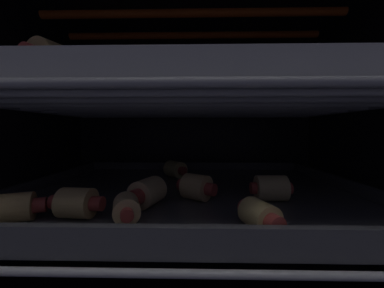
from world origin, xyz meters
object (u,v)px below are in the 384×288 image
object	(u,v)px
pig_in_blanket_lower_1	(14,208)
pig_in_blanket_upper_2	(261,98)
pig_in_blanket_upper_8	(150,85)
pig_in_blanket_upper_5	(232,91)
pig_in_blanket_lower_6	(148,192)
pig_in_blanket_upper_3	(57,63)
pig_in_blanket_lower_0	(196,187)
pig_in_blanket_upper_9	(266,89)
pig_in_blanket_lower_7	(77,203)
heating_element	(191,13)
baking_tray_upper	(191,102)
oven_rack_upper	(191,108)
pig_in_blanket_upper_0	(185,82)
baking_tray_lower	(191,191)
pig_in_blanket_upper_4	(183,99)
pig_in_blanket_lower_3	(126,208)
pig_in_blanket_lower_2	(175,169)
oven_rack_lower	(191,197)
pig_in_blanket_lower_5	(271,188)
pig_in_blanket_upper_6	(161,95)
pig_in_blanket_upper_7	(121,102)
pig_in_blanket_upper_1	(155,98)
pig_in_blanket_lower_4	(260,215)

from	to	relation	value
pig_in_blanket_lower_1	pig_in_blanket_upper_2	world-z (taller)	pig_in_blanket_upper_2
pig_in_blanket_upper_8	pig_in_blanket_upper_5	bearing A→B (deg)	22.03
pig_in_blanket_lower_6	pig_in_blanket_upper_3	world-z (taller)	pig_in_blanket_upper_3
pig_in_blanket_lower_0	pig_in_blanket_upper_9	xyz separation A→B (cm)	(10.08, 4.00, 13.44)
pig_in_blanket_lower_6	pig_in_blanket_lower_7	distance (cm)	7.61
heating_element	pig_in_blanket_upper_3	size ratio (longest dim) A/B	7.65
heating_element	pig_in_blanket_upper_9	distance (cm)	15.91
baking_tray_upper	pig_in_blanket_upper_2	size ratio (longest dim) A/B	10.55
oven_rack_upper	pig_in_blanket_upper_9	xyz separation A→B (cm)	(10.87, -1.54, 2.61)
pig_in_blanket_upper_0	pig_in_blanket_upper_9	size ratio (longest dim) A/B	1.06
heating_element	baking_tray_lower	bearing A→B (deg)	-90.00
pig_in_blanket_upper_8	pig_in_blanket_upper_4	bearing A→B (deg)	72.32
pig_in_blanket_lower_3	pig_in_blanket_lower_6	bearing A→B (deg)	76.75
pig_in_blanket_lower_0	pig_in_blanket_lower_2	bearing A→B (deg)	106.31
pig_in_blanket_upper_0	oven_rack_lower	bearing A→B (deg)	84.81
pig_in_blanket_lower_3	pig_in_blanket_lower_5	distance (cm)	18.01
pig_in_blanket_upper_5	pig_in_blanket_upper_9	xyz separation A→B (cm)	(4.67, -1.38, -0.00)
pig_in_blanket_lower_5	pig_in_blanket_upper_4	size ratio (longest dim) A/B	0.85
pig_in_blanket_upper_2	pig_in_blanket_upper_5	world-z (taller)	pig_in_blanket_upper_5
pig_in_blanket_upper_6	heating_element	bearing A→B (deg)	-35.31
pig_in_blanket_upper_5	pig_in_blanket_upper_3	bearing A→B (deg)	-141.56
heating_element	pig_in_blanket_upper_4	distance (cm)	13.62
baking_tray_lower	pig_in_blanket_lower_2	xyz separation A→B (cm)	(-3.33, 8.57, 1.95)
pig_in_blanket_lower_1	oven_rack_upper	size ratio (longest dim) A/B	0.11
pig_in_blanket_upper_2	pig_in_blanket_lower_3	bearing A→B (deg)	-135.39
pig_in_blanket_upper_3	pig_in_blanket_lower_2	bearing A→B (deg)	69.90
pig_in_blanket_lower_5	heating_element	bearing A→B (deg)	150.71
pig_in_blanket_lower_6	pig_in_blanket_upper_6	size ratio (longest dim) A/B	0.99
pig_in_blanket_lower_3	heating_element	bearing A→B (deg)	63.96
pig_in_blanket_lower_7	pig_in_blanket_upper_7	xyz separation A→B (cm)	(-3.43, 24.41, 13.59)
heating_element	baking_tray_lower	xyz separation A→B (cm)	(0.00, -0.00, -27.01)
pig_in_blanket_upper_8	pig_in_blanket_upper_9	distance (cm)	16.51
pig_in_blanket_lower_5	pig_in_blanket_lower_7	bearing A→B (deg)	-164.52
pig_in_blanket_lower_6	oven_rack_upper	distance (cm)	14.44
pig_in_blanket_lower_2	pig_in_blanket_lower_5	size ratio (longest dim) A/B	0.98
pig_in_blanket_lower_0	heating_element	bearing A→B (deg)	98.16
pig_in_blanket_upper_9	pig_in_blanket_lower_2	bearing A→B (deg)	144.54
pig_in_blanket_lower_5	pig_in_blanket_upper_0	xyz separation A→B (cm)	(-11.00, -0.53, 13.47)
pig_in_blanket_upper_4	pig_in_blanket_upper_8	distance (cm)	11.98
oven_rack_lower	pig_in_blanket_lower_5	xyz separation A→B (cm)	(10.42, -5.85, 3.03)
oven_rack_upper	pig_in_blanket_upper_9	size ratio (longest dim) A/B	10.53
pig_in_blanket_lower_1	pig_in_blanket_upper_4	distance (cm)	28.53
pig_in_blanket_lower_0	pig_in_blanket_upper_0	xyz separation A→B (cm)	(-1.37, -0.84, 13.44)
oven_rack_upper	pig_in_blanket_upper_3	world-z (taller)	pig_in_blanket_upper_3
oven_rack_upper	pig_in_blanket_upper_3	distance (cm)	18.77
pig_in_blanket_upper_1	pig_in_blanket_upper_7	distance (cm)	9.22
pig_in_blanket_upper_4	pig_in_blanket_lower_5	bearing A→B (deg)	-45.78
pig_in_blanket_lower_3	pig_in_blanket_upper_1	bearing A→B (deg)	92.51
pig_in_blanket_lower_5	baking_tray_upper	bearing A→B (deg)	150.71
pig_in_blanket_lower_4	pig_in_blanket_lower_5	xyz separation A→B (cm)	(3.85, 8.63, 0.30)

